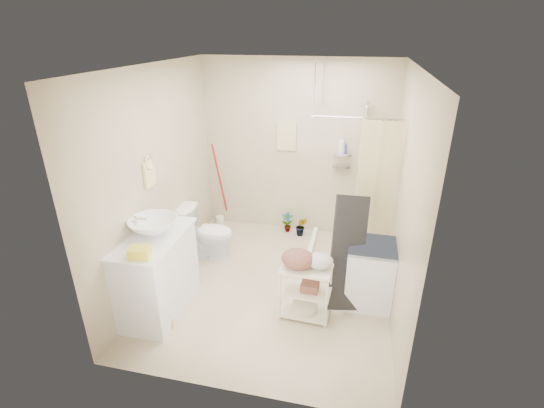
# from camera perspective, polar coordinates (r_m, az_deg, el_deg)

# --- Properties ---
(floor) EXTENTS (3.20, 3.20, 0.00)m
(floor) POSITION_cam_1_polar(r_m,az_deg,el_deg) (5.02, 0.13, -11.77)
(floor) COLOR beige
(floor) RESTS_ON ground
(ceiling) EXTENTS (2.80, 3.20, 0.04)m
(ceiling) POSITION_cam_1_polar(r_m,az_deg,el_deg) (4.08, 0.17, 19.33)
(ceiling) COLOR silver
(ceiling) RESTS_ON ground
(wall_back) EXTENTS (2.80, 0.04, 2.60)m
(wall_back) POSITION_cam_1_polar(r_m,az_deg,el_deg) (5.87, 3.59, 7.85)
(wall_back) COLOR beige
(wall_back) RESTS_ON ground
(wall_front) EXTENTS (2.80, 0.04, 2.60)m
(wall_front) POSITION_cam_1_polar(r_m,az_deg,el_deg) (3.01, -6.59, -9.06)
(wall_front) COLOR beige
(wall_front) RESTS_ON ground
(wall_left) EXTENTS (0.04, 3.20, 2.60)m
(wall_left) POSITION_cam_1_polar(r_m,az_deg,el_deg) (4.86, -16.20, 3.41)
(wall_left) COLOR beige
(wall_left) RESTS_ON ground
(wall_right) EXTENTS (0.04, 3.20, 2.60)m
(wall_right) POSITION_cam_1_polar(r_m,az_deg,el_deg) (4.32, 18.57, 0.49)
(wall_right) COLOR beige
(wall_right) RESTS_ON ground
(vanity) EXTENTS (0.61, 1.07, 0.93)m
(vanity) POSITION_cam_1_polar(r_m,az_deg,el_deg) (4.58, -16.37, -9.67)
(vanity) COLOR silver
(vanity) RESTS_ON ground
(sink) EXTENTS (0.59, 0.59, 0.18)m
(sink) POSITION_cam_1_polar(r_m,az_deg,el_deg) (4.36, -16.80, -3.13)
(sink) COLOR white
(sink) RESTS_ON vanity
(counter_basket) EXTENTS (0.22, 0.19, 0.11)m
(counter_basket) POSITION_cam_1_polar(r_m,az_deg,el_deg) (3.98, -18.63, -6.68)
(counter_basket) COLOR yellow
(counter_basket) RESTS_ON vanity
(floor_basket) EXTENTS (0.31, 0.25, 0.16)m
(floor_basket) POSITION_cam_1_polar(r_m,az_deg,el_deg) (4.57, -15.21, -15.73)
(floor_basket) COLOR gold
(floor_basket) RESTS_ON ground
(toilet) EXTENTS (0.73, 0.42, 0.74)m
(toilet) POSITION_cam_1_polar(r_m,az_deg,el_deg) (5.50, -9.37, -4.09)
(toilet) COLOR white
(toilet) RESTS_ON ground
(mop) EXTENTS (0.17, 0.17, 1.37)m
(mop) POSITION_cam_1_polar(r_m,az_deg,el_deg) (6.26, -7.86, 2.78)
(mop) COLOR #A8171A
(mop) RESTS_ON ground
(potted_plant_a) EXTENTS (0.18, 0.13, 0.33)m
(potted_plant_a) POSITION_cam_1_polar(r_m,az_deg,el_deg) (6.17, 2.21, -2.65)
(potted_plant_a) COLOR brown
(potted_plant_a) RESTS_ON ground
(potted_plant_b) EXTENTS (0.18, 0.15, 0.31)m
(potted_plant_b) POSITION_cam_1_polar(r_m,az_deg,el_deg) (6.07, 4.25, -3.24)
(potted_plant_b) COLOR brown
(potted_plant_b) RESTS_ON ground
(hanging_towel) EXTENTS (0.28, 0.03, 0.42)m
(hanging_towel) POSITION_cam_1_polar(r_m,az_deg,el_deg) (5.82, 2.13, 9.78)
(hanging_towel) COLOR beige
(hanging_towel) RESTS_ON wall_back
(towel_ring) EXTENTS (0.04, 0.22, 0.34)m
(towel_ring) POSITION_cam_1_polar(r_m,az_deg,el_deg) (4.64, -17.36, 4.49)
(towel_ring) COLOR #FAEA97
(towel_ring) RESTS_ON wall_left
(tp_holder) EXTENTS (0.08, 0.12, 0.14)m
(tp_holder) POSITION_cam_1_polar(r_m,az_deg,el_deg) (5.11, -14.80, -2.50)
(tp_holder) COLOR white
(tp_holder) RESTS_ON wall_left
(shower) EXTENTS (1.10, 1.10, 2.10)m
(shower) POSITION_cam_1_polar(r_m,az_deg,el_deg) (5.36, 11.55, 2.96)
(shower) COLOR white
(shower) RESTS_ON ground
(shampoo_bottle_a) EXTENTS (0.10, 0.10, 0.25)m
(shampoo_bottle_a) POSITION_cam_1_polar(r_m,az_deg,el_deg) (5.68, 10.04, 8.49)
(shampoo_bottle_a) COLOR silver
(shampoo_bottle_a) RESTS_ON shower
(shampoo_bottle_b) EXTENTS (0.09, 0.09, 0.16)m
(shampoo_bottle_b) POSITION_cam_1_polar(r_m,az_deg,el_deg) (5.72, 10.34, 8.13)
(shampoo_bottle_b) COLOR #354797
(shampoo_bottle_b) RESTS_ON shower
(washing_machine) EXTENTS (0.52, 0.54, 0.76)m
(washing_machine) POSITION_cam_1_polar(r_m,az_deg,el_deg) (4.70, 13.93, -9.76)
(washing_machine) COLOR silver
(washing_machine) RESTS_ON ground
(laundry_rack) EXTENTS (0.56, 0.35, 0.75)m
(laundry_rack) POSITION_cam_1_polar(r_m,az_deg,el_deg) (4.38, 4.89, -11.88)
(laundry_rack) COLOR beige
(laundry_rack) RESTS_ON ground
(ironing_board) EXTENTS (0.39, 0.24, 1.34)m
(ironing_board) POSITION_cam_1_polar(r_m,az_deg,el_deg) (4.46, 10.90, -7.01)
(ironing_board) COLOR black
(ironing_board) RESTS_ON ground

